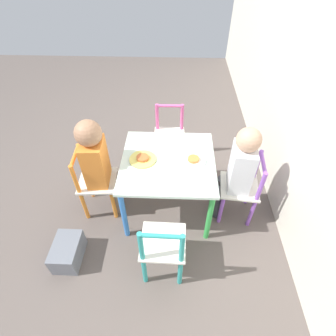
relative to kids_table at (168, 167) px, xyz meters
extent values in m
plane|color=#5B514C|center=(0.00, 0.00, -0.41)|extent=(6.00, 6.00, 0.00)
cube|color=silver|center=(0.00, 0.00, 0.05)|extent=(0.63, 0.63, 0.02)
cylinder|color=yellow|center=(-0.28, -0.28, -0.18)|extent=(0.04, 0.04, 0.45)
cylinder|color=#387AD1|center=(0.28, -0.28, -0.18)|extent=(0.04, 0.04, 0.45)
cylinder|color=#DB3D38|center=(-0.28, 0.28, -0.18)|extent=(0.04, 0.04, 0.45)
cylinder|color=green|center=(0.28, 0.28, -0.18)|extent=(0.04, 0.04, 0.45)
cube|color=silver|center=(0.05, 0.50, -0.12)|extent=(0.28, 0.28, 0.02)
cylinder|color=#8E51BC|center=(-0.07, 0.41, -0.27)|extent=(0.03, 0.03, 0.28)
cylinder|color=#8E51BC|center=(0.15, 0.39, -0.27)|extent=(0.03, 0.03, 0.28)
cylinder|color=#8E51BC|center=(-0.04, 0.62, -0.27)|extent=(0.03, 0.03, 0.28)
cylinder|color=#8E51BC|center=(0.17, 0.60, -0.27)|extent=(0.03, 0.03, 0.28)
cylinder|color=#8E51BC|center=(-0.04, 0.62, 0.00)|extent=(0.03, 0.03, 0.25)
cylinder|color=#8E51BC|center=(0.17, 0.60, 0.00)|extent=(0.03, 0.03, 0.25)
cylinder|color=#8E51BC|center=(0.06, 0.61, 0.12)|extent=(0.21, 0.04, 0.02)
cube|color=silver|center=(0.03, -0.50, -0.12)|extent=(0.28, 0.28, 0.02)
cylinder|color=orange|center=(0.13, -0.39, -0.27)|extent=(0.03, 0.03, 0.28)
cylinder|color=orange|center=(-0.08, -0.40, -0.27)|extent=(0.03, 0.03, 0.28)
cylinder|color=orange|center=(0.15, -0.60, -0.27)|extent=(0.03, 0.03, 0.28)
cylinder|color=orange|center=(-0.07, -0.62, -0.27)|extent=(0.03, 0.03, 0.28)
cylinder|color=orange|center=(0.15, -0.60, 0.00)|extent=(0.03, 0.03, 0.25)
cylinder|color=orange|center=(-0.07, -0.62, 0.00)|extent=(0.03, 0.03, 0.25)
cylinder|color=orange|center=(0.04, -0.61, 0.12)|extent=(0.21, 0.04, 0.02)
cube|color=silver|center=(0.50, -0.01, -0.12)|extent=(0.26, 0.26, 0.02)
cylinder|color=teal|center=(0.40, 0.10, -0.27)|extent=(0.03, 0.03, 0.28)
cylinder|color=teal|center=(0.40, -0.11, -0.27)|extent=(0.03, 0.03, 0.28)
cylinder|color=teal|center=(0.61, 0.09, -0.27)|extent=(0.03, 0.03, 0.28)
cylinder|color=teal|center=(0.61, -0.12, -0.27)|extent=(0.03, 0.03, 0.28)
cylinder|color=teal|center=(0.61, 0.09, 0.00)|extent=(0.03, 0.03, 0.25)
cylinder|color=teal|center=(0.61, -0.12, 0.00)|extent=(0.03, 0.03, 0.25)
cylinder|color=teal|center=(0.61, -0.01, 0.12)|extent=(0.03, 0.21, 0.02)
cube|color=silver|center=(-0.50, -0.01, -0.12)|extent=(0.26, 0.26, 0.02)
cylinder|color=#E5599E|center=(-0.40, -0.11, -0.27)|extent=(0.03, 0.03, 0.28)
cylinder|color=#E5599E|center=(-0.40, 0.10, -0.27)|extent=(0.03, 0.03, 0.28)
cylinder|color=#E5599E|center=(-0.61, -0.12, -0.27)|extent=(0.03, 0.03, 0.28)
cylinder|color=#E5599E|center=(-0.61, 0.10, -0.27)|extent=(0.03, 0.03, 0.28)
cylinder|color=#E5599E|center=(-0.61, -0.12, 0.00)|extent=(0.03, 0.03, 0.25)
cylinder|color=#E5599E|center=(-0.61, 0.10, 0.00)|extent=(0.03, 0.03, 0.25)
cylinder|color=#E5599E|center=(-0.61, -0.01, 0.12)|extent=(0.03, 0.21, 0.02)
cylinder|color=#38383D|center=(-0.01, 0.39, -0.26)|extent=(0.07, 0.07, 0.30)
cylinder|color=#38383D|center=(0.09, 0.38, -0.26)|extent=(0.07, 0.07, 0.30)
cube|color=silver|center=(0.05, 0.48, 0.06)|extent=(0.21, 0.16, 0.33)
sphere|color=tan|center=(0.05, 0.48, 0.29)|extent=(0.15, 0.15, 0.15)
cylinder|color=#7A6B5B|center=(0.07, -0.38, -0.26)|extent=(0.07, 0.07, 0.30)
cylinder|color=#7A6B5B|center=(-0.02, -0.39, -0.26)|extent=(0.07, 0.07, 0.30)
cube|color=orange|center=(0.03, -0.48, 0.06)|extent=(0.21, 0.15, 0.34)
sphere|color=#A37556|center=(0.03, -0.48, 0.30)|extent=(0.17, 0.17, 0.17)
cylinder|color=white|center=(0.00, 0.17, 0.07)|extent=(0.17, 0.17, 0.01)
cylinder|color=#D6843D|center=(0.00, 0.17, 0.08)|extent=(0.08, 0.08, 0.02)
cylinder|color=#EADB66|center=(0.00, -0.17, 0.07)|extent=(0.18, 0.18, 0.01)
cylinder|color=#CC6633|center=(0.00, -0.17, 0.08)|extent=(0.08, 0.08, 0.02)
cube|color=slate|center=(0.48, -0.64, -0.33)|extent=(0.24, 0.17, 0.16)
camera|label=1|loc=(1.30, 0.05, 1.25)|focal=28.00mm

